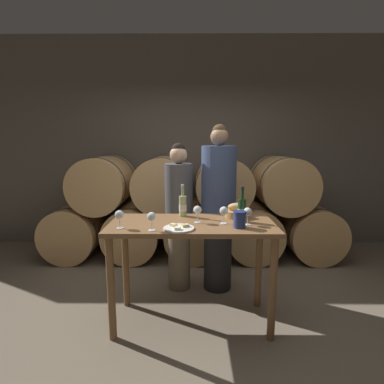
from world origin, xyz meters
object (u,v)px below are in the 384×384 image
object	(u,v)px
tasting_table	(192,239)
person_right	(218,208)
wine_bottle_red	(242,210)
wine_glass_right	(224,211)
wine_glass_far_left	(119,215)
cheese_plate	(179,228)
blue_crock	(240,219)
wine_glass_center	(197,210)
person_left	(179,216)
bread_basket	(237,212)
wine_bottle_white	(183,206)
wine_glass_far_right	(248,212)
wine_glass_left	(152,217)

from	to	relation	value
tasting_table	person_right	world-z (taller)	person_right
wine_bottle_red	person_right	bearing A→B (deg)	104.57
wine_glass_right	wine_glass_far_left	bearing A→B (deg)	-170.45
person_right	cheese_plate	bearing A→B (deg)	-114.78
person_right	cheese_plate	xyz separation A→B (m)	(-0.39, -0.84, 0.03)
blue_crock	wine_glass_center	world-z (taller)	wine_glass_center
tasting_table	person_left	size ratio (longest dim) A/B	0.89
person_left	wine_glass_center	distance (m)	0.70
tasting_table	bread_basket	xyz separation A→B (m)	(0.42, 0.20, 0.20)
blue_crock	cheese_plate	size ratio (longest dim) A/B	0.55
wine_bottle_white	wine_glass_center	xyz separation A→B (m)	(0.14, -0.23, 0.01)
tasting_table	cheese_plate	bearing A→B (deg)	-117.86
wine_glass_far_left	wine_glass_far_right	distance (m)	1.07
person_right	cheese_plate	distance (m)	0.93
wine_bottle_red	wine_glass_far_right	xyz separation A→B (m)	(0.03, -0.11, 0.00)
wine_bottle_white	cheese_plate	size ratio (longest dim) A/B	1.20
wine_bottle_red	cheese_plate	size ratio (longest dim) A/B	1.24
tasting_table	wine_glass_right	distance (m)	0.38
wine_bottle_white	bread_basket	distance (m)	0.51
wine_bottle_red	wine_glass_center	world-z (taller)	wine_bottle_red
wine_glass_left	wine_glass_right	world-z (taller)	same
wine_bottle_red	wine_glass_left	xyz separation A→B (m)	(-0.76, -0.27, 0.00)
blue_crock	cheese_plate	world-z (taller)	blue_crock
wine_bottle_white	blue_crock	world-z (taller)	wine_bottle_white
cheese_plate	wine_glass_center	distance (m)	0.27
wine_bottle_red	blue_crock	xyz separation A→B (m)	(-0.05, -0.19, -0.03)
person_right	wine_bottle_red	world-z (taller)	person_right
tasting_table	person_left	distance (m)	0.66
person_right	wine_glass_far_right	bearing A→B (deg)	-75.08
person_left	wine_bottle_white	xyz separation A→B (m)	(0.06, -0.41, 0.20)
person_right	wine_glass_left	distance (m)	1.07
wine_glass_center	wine_glass_far_right	size ratio (longest dim) A/B	1.00
wine_glass_far_left	wine_glass_left	bearing A→B (deg)	-12.66
cheese_plate	wine_glass_left	size ratio (longest dim) A/B	1.67
tasting_table	blue_crock	size ratio (longest dim) A/B	10.40
wine_glass_left	wine_glass_center	world-z (taller)	same
person_right	wine_glass_center	bearing A→B (deg)	-110.13
blue_crock	wine_glass_left	size ratio (longest dim) A/B	0.92
wine_bottle_red	wine_glass_left	distance (m)	0.81
wine_bottle_white	wine_glass_right	size ratio (longest dim) A/B	2.01
tasting_table	wine_bottle_red	bearing A→B (deg)	5.06
wine_glass_far_left	tasting_table	bearing A→B (deg)	16.51
person_right	wine_bottle_white	world-z (taller)	person_right
wine_bottle_white	bread_basket	bearing A→B (deg)	-4.02
tasting_table	wine_bottle_white	size ratio (longest dim) A/B	4.75
person_left	blue_crock	size ratio (longest dim) A/B	11.72
wine_bottle_red	wine_glass_right	xyz separation A→B (m)	(-0.17, -0.07, 0.00)
bread_basket	wine_glass_center	size ratio (longest dim) A/B	1.46
person_left	wine_bottle_white	size ratio (longest dim) A/B	5.35
tasting_table	wine_bottle_red	world-z (taller)	wine_bottle_red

